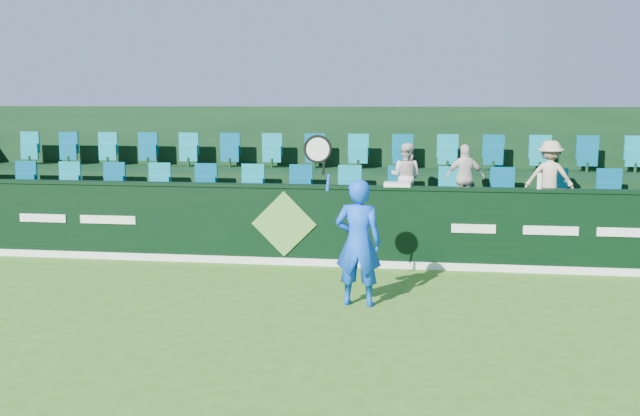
# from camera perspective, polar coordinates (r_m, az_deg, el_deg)

# --- Properties ---
(ground) EXTENTS (60.00, 60.00, 0.00)m
(ground) POSITION_cam_1_polar(r_m,az_deg,el_deg) (8.39, -7.98, -10.57)
(ground) COLOR #366A19
(ground) RESTS_ON ground
(sponsor_hoarding) EXTENTS (16.00, 0.25, 1.35)m
(sponsor_hoarding) POSITION_cam_1_polar(r_m,az_deg,el_deg) (11.99, -2.79, -1.31)
(sponsor_hoarding) COLOR black
(sponsor_hoarding) RESTS_ON ground
(stand_tier_front) EXTENTS (16.00, 2.00, 0.80)m
(stand_tier_front) POSITION_cam_1_polar(r_m,az_deg,el_deg) (13.11, -1.89, -1.67)
(stand_tier_front) COLOR black
(stand_tier_front) RESTS_ON ground
(stand_tier_back) EXTENTS (16.00, 1.80, 1.30)m
(stand_tier_back) POSITION_cam_1_polar(r_m,az_deg,el_deg) (14.92, -0.64, 0.57)
(stand_tier_back) COLOR black
(stand_tier_back) RESTS_ON ground
(stand_rear) EXTENTS (16.00, 4.10, 2.60)m
(stand_rear) POSITION_cam_1_polar(r_m,az_deg,el_deg) (15.29, -0.39, 2.91)
(stand_rear) COLOR black
(stand_rear) RESTS_ON ground
(seat_row_front) EXTENTS (13.50, 0.50, 0.60)m
(seat_row_front) POSITION_cam_1_polar(r_m,az_deg,el_deg) (13.39, -1.61, 1.58)
(seat_row_front) COLOR #0B7C8C
(seat_row_front) RESTS_ON stand_tier_front
(seat_row_back) EXTENTS (13.50, 0.50, 0.60)m
(seat_row_back) POSITION_cam_1_polar(r_m,az_deg,el_deg) (15.11, -0.47, 4.30)
(seat_row_back) COLOR #0B7C8C
(seat_row_back) RESTS_ON stand_tier_back
(tennis_player) EXTENTS (1.07, 0.45, 2.32)m
(tennis_player) POSITION_cam_1_polar(r_m,az_deg,el_deg) (9.54, 3.03, -2.68)
(tennis_player) COLOR blue
(tennis_player) RESTS_ON ground
(spectator_left) EXTENTS (0.69, 0.61, 1.19)m
(spectator_left) POSITION_cam_1_polar(r_m,az_deg,el_deg) (12.80, 6.88, 2.53)
(spectator_left) COLOR beige
(spectator_left) RESTS_ON stand_tier_front
(spectator_middle) EXTENTS (0.72, 0.38, 1.18)m
(spectator_middle) POSITION_cam_1_polar(r_m,az_deg,el_deg) (12.82, 11.53, 2.39)
(spectator_middle) COLOR silver
(spectator_middle) RESTS_ON stand_tier_front
(spectator_right) EXTENTS (0.88, 0.59, 1.25)m
(spectator_right) POSITION_cam_1_polar(r_m,az_deg,el_deg) (12.98, 17.90, 2.39)
(spectator_right) COLOR #C5AF8B
(spectator_right) RESTS_ON stand_tier_front
(towel) EXTENTS (0.42, 0.28, 0.06)m
(towel) POSITION_cam_1_polar(r_m,az_deg,el_deg) (11.69, 6.20, 1.89)
(towel) COLOR silver
(towel) RESTS_ON sponsor_hoarding
(drinks_bottle) EXTENTS (0.08, 0.08, 0.25)m
(drinks_bottle) POSITION_cam_1_polar(r_m,az_deg,el_deg) (11.82, 17.17, 2.09)
(drinks_bottle) COLOR white
(drinks_bottle) RESTS_ON sponsor_hoarding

